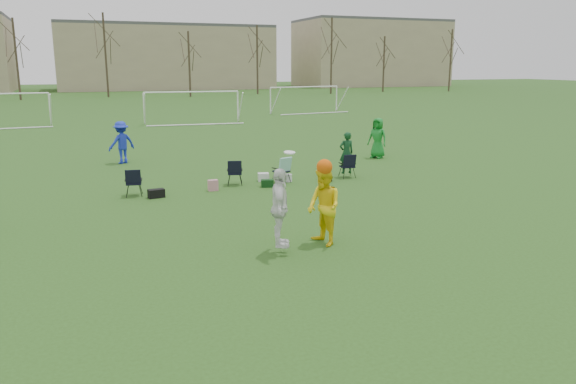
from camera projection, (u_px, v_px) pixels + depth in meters
name	position (u px, v px, depth m)	size (l,w,h in m)	color
ground	(291.00, 254.00, 13.60)	(260.00, 260.00, 0.00)	#284C17
fielder_blue	(122.00, 142.00, 25.90)	(1.26, 0.73, 1.95)	#182BB8
fielder_green_far	(378.00, 138.00, 27.42)	(0.96, 0.63, 1.97)	#157925
center_contest	(307.00, 206.00, 13.82)	(2.15, 1.46, 2.51)	white
sideline_setup	(273.00, 169.00, 21.63)	(9.12, 1.75, 1.84)	#103C1D
goal_mid	(192.00, 98.00, 43.73)	(7.40, 0.63, 2.46)	white
goal_right	(305.00, 92.00, 53.34)	(7.35, 1.14, 2.46)	white
tree_line	(108.00, 60.00, 76.23)	(110.28, 3.28, 11.40)	#382B21
building_row	(136.00, 56.00, 102.12)	(126.00, 16.00, 13.00)	tan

